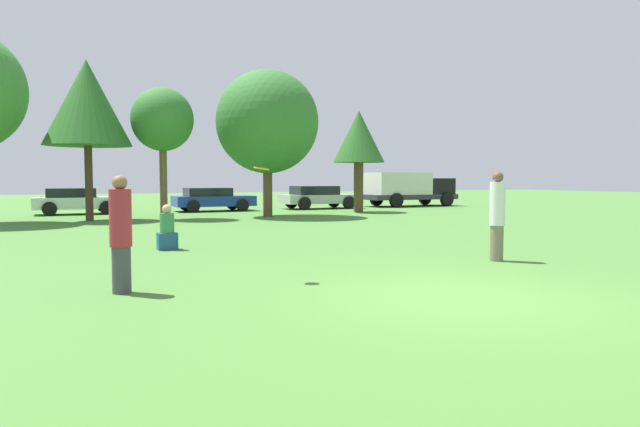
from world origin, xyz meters
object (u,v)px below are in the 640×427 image
object	(u,v)px
tree_4	(359,138)
tree_3	(267,122)
parked_car_silver	(318,196)
bystander_sitting	(167,231)
tree_2	(162,120)
person_catcher	(497,215)
tree_1	(87,103)
parked_car_white	(76,201)
person_thrower	(121,234)
parked_car_blue	(212,199)
delivery_truck_black	(407,187)
frisbee	(261,169)

from	to	relation	value
tree_4	tree_3	bearing A→B (deg)	-166.59
tree_4	parked_car_silver	world-z (taller)	tree_4
bystander_sitting	tree_2	xyz separation A→B (m)	(1.71, 10.38, 3.58)
person_catcher	tree_1	xyz separation A→B (m)	(-6.78, 15.21, 3.65)
tree_3	tree_4	distance (m)	5.35
tree_1	parked_car_white	xyz separation A→B (m)	(-0.33, 4.73, -3.93)
person_catcher	tree_4	xyz separation A→B (m)	(5.59, 15.88, 2.73)
person_thrower	tree_3	size ratio (longest dim) A/B	0.27
person_thrower	bystander_sitting	world-z (taller)	person_thrower
tree_4	parked_car_blue	size ratio (longest dim) A/B	1.24
tree_3	tree_4	world-z (taller)	tree_3
tree_3	tree_4	bearing A→B (deg)	13.41
person_catcher	bystander_sitting	world-z (taller)	person_catcher
person_thrower	person_catcher	size ratio (longest dim) A/B	0.95
parked_car_white	person_catcher	bearing A→B (deg)	-70.15
tree_3	person_catcher	bearing A→B (deg)	-91.60
person_thrower	bystander_sitting	distance (m)	5.11
person_thrower	parked_car_silver	distance (m)	23.41
person_thrower	tree_1	world-z (taller)	tree_1
person_thrower	parked_car_white	size ratio (longest dim) A/B	0.44
person_catcher	parked_car_silver	bearing A→B (deg)	-106.45
bystander_sitting	delivery_truck_black	xyz separation A→B (m)	(16.93, 15.43, 0.70)
bystander_sitting	parked_car_blue	distance (m)	15.92
parked_car_blue	parked_car_silver	size ratio (longest dim) A/B	0.94
parked_car_blue	tree_3	bearing A→B (deg)	-77.19
person_catcher	tree_2	size ratio (longest dim) A/B	0.34
bystander_sitting	tree_4	bearing A→B (deg)	44.93
bystander_sitting	delivery_truck_black	distance (m)	22.92
tree_4	tree_1	bearing A→B (deg)	-176.89
person_catcher	tree_2	distance (m)	15.85
person_thrower	tree_2	distance (m)	15.90
person_catcher	parked_car_white	size ratio (longest dim) A/B	0.47
tree_1	parked_car_silver	world-z (taller)	tree_1
frisbee	bystander_sitting	world-z (taller)	frisbee
tree_1	tree_4	bearing A→B (deg)	3.11
parked_car_silver	delivery_truck_black	xyz separation A→B (m)	(6.10, 0.40, 0.46)
bystander_sitting	parked_car_white	bearing A→B (deg)	95.39
tree_2	frisbee	bearing A→B (deg)	-93.89
person_catcher	tree_1	size ratio (longest dim) A/B	0.29
delivery_truck_black	parked_car_white	bearing A→B (deg)	-179.33
tree_2	tree_3	bearing A→B (deg)	-5.01
tree_1	parked_car_white	world-z (taller)	tree_1
frisbee	tree_3	xyz separation A→B (m)	(5.40, 14.71, 2.28)
parked_car_white	delivery_truck_black	bearing A→B (deg)	0.67
tree_3	tree_4	xyz separation A→B (m)	(5.19, 1.24, -0.45)
parked_car_blue	frisbee	bearing A→B (deg)	-101.86
delivery_truck_black	tree_1	bearing A→B (deg)	-164.68
tree_4	parked_car_white	distance (m)	13.67
parked_car_blue	parked_car_silver	xyz separation A→B (m)	(5.90, -0.11, 0.04)
person_thrower	tree_4	world-z (taller)	tree_4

